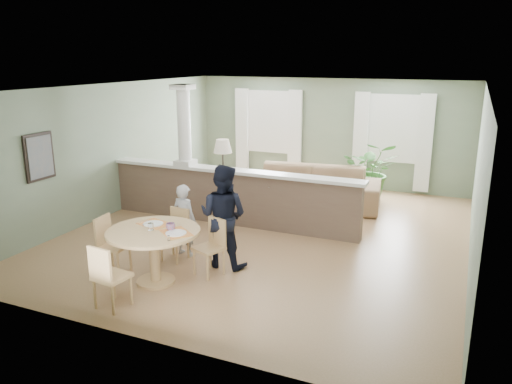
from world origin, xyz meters
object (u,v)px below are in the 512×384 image
at_px(houseplant, 371,171).
at_px(man_person, 223,216).
at_px(chair_far_man, 212,244).
at_px(dining_table, 154,241).
at_px(chair_near, 107,274).
at_px(child_person, 185,220).
at_px(sofa, 310,187).
at_px(chair_side, 110,242).
at_px(chair_far_boy, 177,231).

height_order(houseplant, man_person, man_person).
xyz_separation_m(chair_far_man, man_person, (0.02, 0.34, 0.34)).
distance_m(houseplant, dining_table, 6.01).
xyz_separation_m(chair_near, child_person, (-0.06, 2.02, 0.11)).
relative_size(sofa, man_person, 1.83).
distance_m(chair_side, child_person, 1.27).
xyz_separation_m(chair_far_boy, chair_near, (0.10, -1.83, 0.03)).
xyz_separation_m(dining_table, chair_side, (-0.84, 0.03, -0.16)).
height_order(chair_near, man_person, man_person).
distance_m(dining_table, chair_far_boy, 0.95).
distance_m(sofa, child_person, 3.65).
distance_m(houseplant, chair_near, 6.92).
height_order(houseplant, chair_side, houseplant).
xyz_separation_m(chair_near, chair_side, (-0.74, 0.96, -0.00)).
bearing_deg(chair_near, dining_table, -88.91).
bearing_deg(sofa, dining_table, -109.07).
height_order(dining_table, chair_far_boy, dining_table).
height_order(chair_far_man, chair_near, chair_near).
xyz_separation_m(chair_far_boy, chair_far_man, (0.81, -0.29, 0.02)).
distance_m(chair_far_boy, man_person, 0.91).
bearing_deg(dining_table, houseplant, 70.32).
bearing_deg(chair_near, man_person, -103.83).
distance_m(sofa, man_person, 3.65).
height_order(dining_table, man_person, man_person).
bearing_deg(chair_far_man, dining_table, -112.70).
bearing_deg(child_person, chair_near, 100.73).
bearing_deg(dining_table, man_person, 56.86).
relative_size(chair_side, child_person, 0.73).
height_order(houseplant, child_person, houseplant).
bearing_deg(dining_table, child_person, 98.45).
relative_size(sofa, chair_near, 3.35).
height_order(dining_table, chair_side, dining_table).
xyz_separation_m(houseplant, chair_far_man, (-1.42, -5.05, -0.21)).
distance_m(child_person, man_person, 0.83).
bearing_deg(chair_near, chair_far_man, -107.34).
bearing_deg(chair_side, chair_far_man, -72.54).
bearing_deg(chair_side, child_person, -37.10).
height_order(chair_far_man, man_person, man_person).
xyz_separation_m(child_person, man_person, (0.79, -0.14, 0.21)).
bearing_deg(sofa, man_person, -102.30).
bearing_deg(chair_far_man, chair_near, -92.86).
distance_m(dining_table, chair_near, 0.94).
bearing_deg(man_person, dining_table, 57.17).
relative_size(chair_far_boy, man_person, 0.51).
height_order(chair_far_boy, chair_far_man, chair_far_man).
height_order(sofa, chair_far_boy, sofa).
distance_m(dining_table, chair_side, 0.86).
bearing_deg(chair_far_man, chair_far_boy, -178.02).
xyz_separation_m(chair_far_boy, child_person, (0.04, 0.19, 0.15)).
bearing_deg(houseplant, chair_far_man, -105.72).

